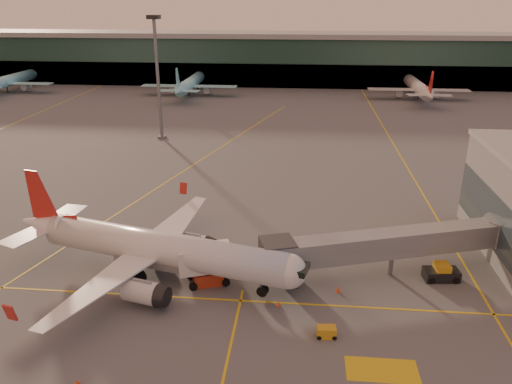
# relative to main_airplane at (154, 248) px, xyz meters

# --- Properties ---
(ground) EXTENTS (600.00, 600.00, 0.00)m
(ground) POSITION_rel_main_airplane_xyz_m (4.99, -8.99, -3.44)
(ground) COLOR #4C4F54
(ground) RESTS_ON ground
(taxi_markings) EXTENTS (100.12, 173.00, 0.01)m
(taxi_markings) POSITION_rel_main_airplane_xyz_m (-2.33, 35.50, -3.44)
(taxi_markings) COLOR gold
(taxi_markings) RESTS_ON ground
(terminal) EXTENTS (400.00, 20.00, 17.60)m
(terminal) POSITION_rel_main_airplane_xyz_m (4.99, 132.80, 5.32)
(terminal) COLOR #19382D
(terminal) RESTS_ON ground
(mast_west_near) EXTENTS (2.40, 2.40, 25.60)m
(mast_west_near) POSITION_rel_main_airplane_xyz_m (-15.01, 57.01, 11.42)
(mast_west_near) COLOR slate
(mast_west_near) RESTS_ON ground
(distant_aircraft_row) EXTENTS (290.00, 34.00, 13.00)m
(distant_aircraft_row) POSITION_rel_main_airplane_xyz_m (-16.01, 109.01, -3.44)
(distant_aircraft_row) COLOR #90E3F1
(distant_aircraft_row) RESTS_ON ground
(main_airplane) EXTENTS (34.61, 31.54, 10.59)m
(main_airplane) POSITION_rel_main_airplane_xyz_m (0.00, 0.00, 0.00)
(main_airplane) COLOR silver
(main_airplane) RESTS_ON ground
(jet_bridge) EXTENTS (29.78, 12.25, 5.43)m
(jet_bridge) POSITION_rel_main_airplane_xyz_m (27.35, 3.27, 0.27)
(jet_bridge) COLOR slate
(jet_bridge) RESTS_ON ground
(catering_truck) EXTENTS (6.15, 4.21, 4.39)m
(catering_truck) POSITION_rel_main_airplane_xyz_m (5.84, -0.93, -0.95)
(catering_truck) COLOR #A42D17
(catering_truck) RESTS_ON ground
(gpu_cart) EXTENTS (1.85, 1.19, 1.04)m
(gpu_cart) POSITION_rel_main_airplane_xyz_m (18.51, -9.01, -2.94)
(gpu_cart) COLOR #C18C18
(gpu_cart) RESTS_ON ground
(pushback_tug) EXTENTS (3.91, 2.40, 1.91)m
(pushback_tug) POSITION_rel_main_airplane_xyz_m (31.40, 2.20, -2.66)
(pushback_tug) COLOR black
(pushback_tug) RESTS_ON ground
(cone_nose) EXTENTS (0.48, 0.48, 0.61)m
(cone_nose) POSITION_rel_main_airplane_xyz_m (20.04, -1.34, -3.15)
(cone_nose) COLOR #E5420C
(cone_nose) RESTS_ON ground
(cone_wing_right) EXTENTS (0.45, 0.45, 0.57)m
(cone_wing_right) POSITION_rel_main_airplane_xyz_m (-1.52, -17.08, -3.17)
(cone_wing_right) COLOR #E5420C
(cone_wing_right) RESTS_ON ground
(cone_wing_left) EXTENTS (0.44, 0.44, 0.56)m
(cone_wing_left) POSITION_rel_main_airplane_xyz_m (-1.30, 18.17, -3.17)
(cone_wing_left) COLOR #E5420C
(cone_wing_left) RESTS_ON ground
(cone_fwd) EXTENTS (0.40, 0.40, 0.51)m
(cone_fwd) POSITION_rel_main_airplane_xyz_m (13.93, -4.55, -3.19)
(cone_fwd) COLOR #E5420C
(cone_fwd) RESTS_ON ground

